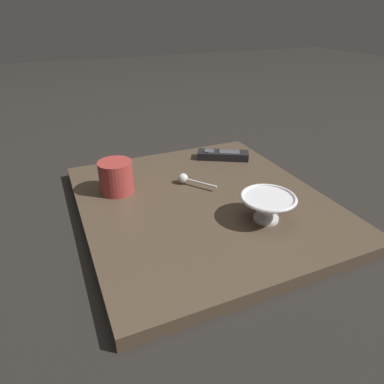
# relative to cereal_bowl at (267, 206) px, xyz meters

# --- Properties ---
(ground_plane) EXTENTS (6.00, 6.00, 0.00)m
(ground_plane) POSITION_rel_cereal_bowl_xyz_m (-0.09, 0.15, -0.07)
(ground_plane) COLOR black
(table) EXTENTS (0.61, 0.67, 0.03)m
(table) POSITION_rel_cereal_bowl_xyz_m (-0.09, 0.15, -0.05)
(table) COLOR #4C3D2D
(table) RESTS_ON ground
(cereal_bowl) EXTENTS (0.13, 0.13, 0.06)m
(cereal_bowl) POSITION_rel_cereal_bowl_xyz_m (0.00, 0.00, 0.00)
(cereal_bowl) COLOR silver
(cereal_bowl) RESTS_ON table
(coffee_mug) EXTENTS (0.10, 0.10, 0.09)m
(coffee_mug) POSITION_rel_cereal_bowl_xyz_m (-0.29, 0.28, 0.01)
(coffee_mug) COLOR #A53833
(coffee_mug) RESTS_ON table
(teaspoon) EXTENTS (0.08, 0.10, 0.03)m
(teaspoon) POSITION_rel_cereal_bowl_xyz_m (-0.10, 0.25, -0.02)
(teaspoon) COLOR silver
(teaspoon) RESTS_ON table
(tv_remote_near) EXTENTS (0.17, 0.12, 0.03)m
(tv_remote_near) POSITION_rel_cereal_bowl_xyz_m (0.08, 0.36, -0.02)
(tv_remote_near) COLOR black
(tv_remote_near) RESTS_ON table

